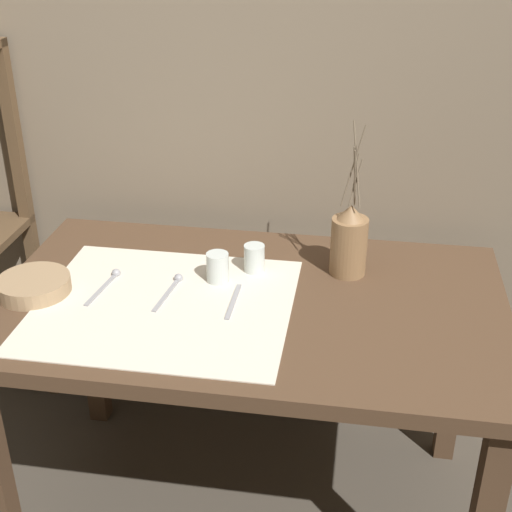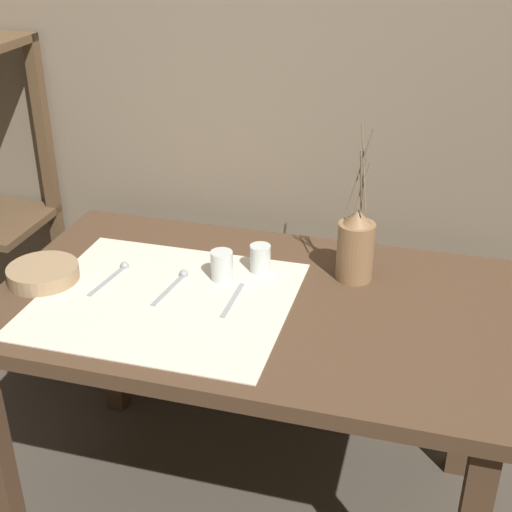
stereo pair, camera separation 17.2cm
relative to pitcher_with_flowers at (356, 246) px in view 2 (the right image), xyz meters
The scene contains 11 objects.
ground_plane 0.86m from the pitcher_with_flowers, 143.95° to the right, with size 12.00×12.00×0.00m, color #473F35.
stone_wall_back 0.56m from the pitcher_with_flowers, 126.15° to the left, with size 7.00×0.06×2.40m.
wooden_table 0.35m from the pitcher_with_flowers, 143.95° to the right, with size 1.28×0.77×0.72m.
linen_cloth 0.51m from the pitcher_with_flowers, 151.39° to the right, with size 0.62×0.55×0.00m.
pitcher_with_flowers is the anchor object (origin of this frame).
wooden_bowl 0.81m from the pitcher_with_flowers, 163.34° to the right, with size 0.18×0.18×0.04m.
glass_tumbler_near 0.35m from the pitcher_with_flowers, 162.82° to the right, with size 0.06×0.06×0.08m.
glass_tumbler_far 0.25m from the pitcher_with_flowers, behind, with size 0.06×0.06×0.07m.
spoon_inner 0.63m from the pitcher_with_flowers, 166.53° to the right, with size 0.04×0.18×0.02m.
spoon_outer 0.47m from the pitcher_with_flowers, 161.63° to the right, with size 0.04×0.18×0.02m.
fork_outer 0.35m from the pitcher_with_flowers, 143.15° to the right, with size 0.01×0.17×0.00m.
Camera 2 is at (0.43, -1.47, 1.64)m, focal length 50.00 mm.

